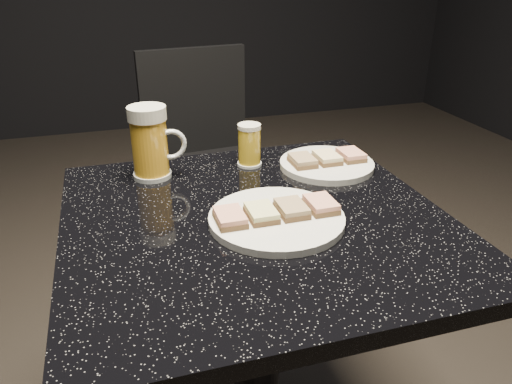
{
  "coord_description": "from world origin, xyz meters",
  "views": [
    {
      "loc": [
        -0.24,
        -0.79,
        1.19
      ],
      "look_at": [
        0.0,
        0.0,
        0.8
      ],
      "focal_mm": 35.0,
      "sensor_mm": 36.0,
      "label": 1
    }
  ],
  "objects_px": {
    "beer_mug": "(151,142)",
    "beer_tumbler": "(249,145)",
    "plate_large": "(276,219)",
    "chair": "(205,153)",
    "table": "(256,319)",
    "plate_small": "(327,164)"
  },
  "relations": [
    {
      "from": "plate_small",
      "to": "beer_tumbler",
      "type": "height_order",
      "value": "beer_tumbler"
    },
    {
      "from": "table",
      "to": "plate_large",
      "type": "bearing_deg",
      "value": -48.76
    },
    {
      "from": "beer_mug",
      "to": "plate_small",
      "type": "bearing_deg",
      "value": -9.02
    },
    {
      "from": "plate_large",
      "to": "beer_tumbler",
      "type": "xyz_separation_m",
      "value": [
        0.03,
        0.28,
        0.04
      ]
    },
    {
      "from": "chair",
      "to": "plate_large",
      "type": "bearing_deg",
      "value": -93.93
    },
    {
      "from": "plate_small",
      "to": "beer_mug",
      "type": "distance_m",
      "value": 0.4
    },
    {
      "from": "table",
      "to": "beer_mug",
      "type": "bearing_deg",
      "value": 123.51
    },
    {
      "from": "plate_large",
      "to": "chair",
      "type": "xyz_separation_m",
      "value": [
        0.07,
        1.03,
        -0.26
      ]
    },
    {
      "from": "plate_large",
      "to": "table",
      "type": "distance_m",
      "value": 0.25
    },
    {
      "from": "plate_large",
      "to": "beer_mug",
      "type": "height_order",
      "value": "beer_mug"
    },
    {
      "from": "plate_large",
      "to": "plate_small",
      "type": "distance_m",
      "value": 0.29
    },
    {
      "from": "plate_small",
      "to": "chair",
      "type": "bearing_deg",
      "value": 98.7
    },
    {
      "from": "plate_large",
      "to": "plate_small",
      "type": "xyz_separation_m",
      "value": [
        0.2,
        0.22,
        0.0
      ]
    },
    {
      "from": "plate_small",
      "to": "chair",
      "type": "height_order",
      "value": "chair"
    },
    {
      "from": "plate_large",
      "to": "beer_tumbler",
      "type": "distance_m",
      "value": 0.29
    },
    {
      "from": "table",
      "to": "beer_tumbler",
      "type": "distance_m",
      "value": 0.39
    },
    {
      "from": "beer_tumbler",
      "to": "beer_mug",
      "type": "bearing_deg",
      "value": -178.89
    },
    {
      "from": "beer_mug",
      "to": "beer_tumbler",
      "type": "distance_m",
      "value": 0.22
    },
    {
      "from": "chair",
      "to": "beer_mug",
      "type": "bearing_deg",
      "value": -109.0
    },
    {
      "from": "beer_mug",
      "to": "beer_tumbler",
      "type": "xyz_separation_m",
      "value": [
        0.22,
        0.0,
        -0.03
      ]
    },
    {
      "from": "beer_mug",
      "to": "beer_tumbler",
      "type": "relative_size",
      "value": 1.61
    },
    {
      "from": "plate_large",
      "to": "beer_tumbler",
      "type": "bearing_deg",
      "value": 83.7
    }
  ]
}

